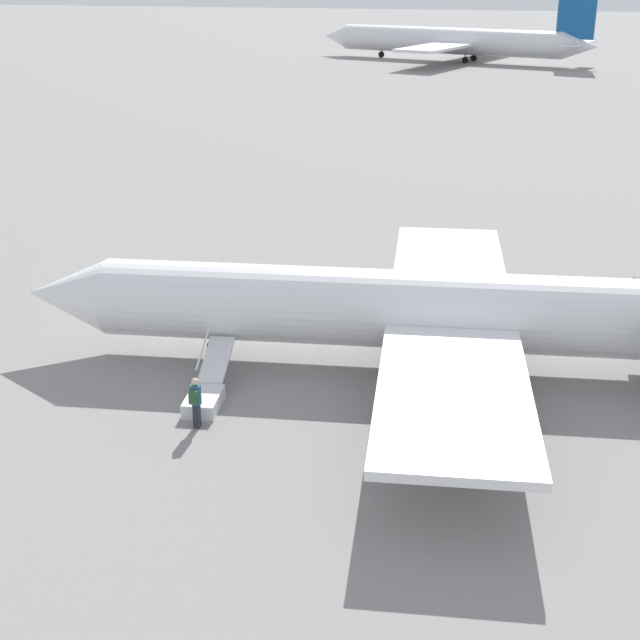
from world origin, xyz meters
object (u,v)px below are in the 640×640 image
object	(u,v)px
airplane_main	(446,310)
airplane_far_center	(454,41)
passenger	(196,400)
boarding_stairs	(206,393)

from	to	relation	value
airplane_main	airplane_far_center	world-z (taller)	airplane_far_center
airplane_far_center	passenger	xyz separation A→B (m)	(-7.00, 122.88, -2.11)
airplane_main	passenger	distance (m)	9.88
airplane_main	passenger	bearing A→B (deg)	35.72
airplane_far_center	passenger	bearing A→B (deg)	109.07
airplane_main	boarding_stairs	distance (m)	9.19
passenger	boarding_stairs	bearing A→B (deg)	3.70
airplane_main	passenger	world-z (taller)	airplane_main
airplane_main	airplane_far_center	xyz separation A→B (m)	(14.08, -116.11, 0.84)
airplane_far_center	boarding_stairs	world-z (taller)	airplane_far_center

